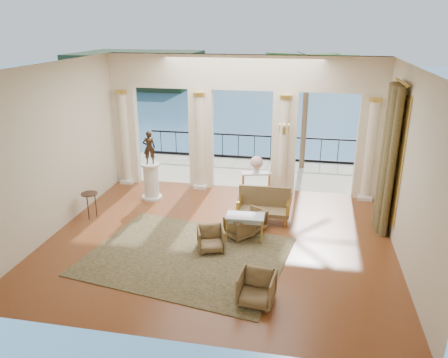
% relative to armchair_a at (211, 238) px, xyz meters
% --- Properties ---
extents(floor, '(9.00, 9.00, 0.00)m').
position_rel_armchair_a_xyz_m(floor, '(0.10, 0.58, -0.34)').
color(floor, '#461E0C').
rests_on(floor, ground).
extents(room_walls, '(9.00, 9.00, 9.00)m').
position_rel_armchair_a_xyz_m(room_walls, '(0.10, -0.54, 2.54)').
color(room_walls, beige).
rests_on(room_walls, ground).
extents(arcade, '(9.00, 0.56, 4.50)m').
position_rel_armchair_a_xyz_m(arcade, '(0.10, 4.40, 2.25)').
color(arcade, beige).
rests_on(arcade, ground).
extents(terrace, '(10.00, 3.60, 0.10)m').
position_rel_armchair_a_xyz_m(terrace, '(0.10, 6.38, -0.39)').
color(terrace, '#B3AD98').
rests_on(terrace, ground).
extents(balustrade, '(9.00, 0.06, 1.03)m').
position_rel_armchair_a_xyz_m(balustrade, '(0.10, 7.98, 0.07)').
color(balustrade, black).
rests_on(balustrade, terrace).
extents(palm_tree, '(2.00, 2.00, 4.50)m').
position_rel_armchair_a_xyz_m(palm_tree, '(2.10, 7.18, 3.75)').
color(palm_tree, '#4C3823').
rests_on(palm_tree, terrace).
extents(headland, '(22.00, 18.00, 6.00)m').
position_rel_armchair_a_xyz_m(headland, '(-29.90, 70.58, -3.34)').
color(headland, black).
rests_on(headland, sea).
extents(sea, '(160.00, 160.00, 0.00)m').
position_rel_armchair_a_xyz_m(sea, '(0.10, 60.58, -6.34)').
color(sea, teal).
rests_on(sea, ground).
extents(curtain, '(0.33, 1.40, 4.09)m').
position_rel_armchair_a_xyz_m(curtain, '(4.38, 2.08, 1.68)').
color(curtain, '#4A4327').
rests_on(curtain, ground).
extents(window_frame, '(0.04, 1.60, 3.40)m').
position_rel_armchair_a_xyz_m(window_frame, '(4.57, 2.08, 1.76)').
color(window_frame, gold).
rests_on(window_frame, room_walls).
extents(wall_sconce, '(0.30, 0.11, 0.33)m').
position_rel_armchair_a_xyz_m(wall_sconce, '(1.50, 4.09, 1.89)').
color(wall_sconce, gold).
rests_on(wall_sconce, arcade).
extents(rug, '(5.26, 4.40, 0.02)m').
position_rel_armchair_a_xyz_m(rug, '(-0.52, -0.44, -0.33)').
color(rug, '#29301A').
rests_on(rug, ground).
extents(armchair_a, '(0.82, 0.79, 0.67)m').
position_rel_armchair_a_xyz_m(armchair_a, '(0.00, 0.00, 0.00)').
color(armchair_a, '#43371C').
rests_on(armchair_a, ground).
extents(armchair_b, '(0.79, 0.74, 0.74)m').
position_rel_armchair_a_xyz_m(armchair_b, '(1.40, -1.98, 0.03)').
color(armchair_b, '#43371C').
rests_on(armchair_b, ground).
extents(armchair_c, '(0.84, 0.85, 0.65)m').
position_rel_armchair_a_xyz_m(armchair_c, '(0.87, 1.33, -0.01)').
color(armchair_c, '#43371C').
rests_on(armchair_c, ground).
extents(armchair_d, '(0.87, 0.86, 0.65)m').
position_rel_armchair_a_xyz_m(armchair_d, '(0.60, 0.85, -0.01)').
color(armchair_d, '#43371C').
rests_on(armchair_d, ground).
extents(settee, '(1.50, 0.65, 1.00)m').
position_rel_armchair_a_xyz_m(settee, '(1.12, 1.99, 0.16)').
color(settee, '#43371C').
rests_on(settee, ground).
extents(game_table, '(1.02, 0.58, 0.68)m').
position_rel_armchair_a_xyz_m(game_table, '(0.76, 0.75, 0.27)').
color(game_table, '#A4C1CD').
rests_on(game_table, ground).
extents(pedestal, '(0.66, 0.66, 1.20)m').
position_rel_armchair_a_xyz_m(pedestal, '(-2.64, 2.98, 0.24)').
color(pedestal, silver).
rests_on(pedestal, ground).
extents(statue, '(0.45, 0.37, 1.06)m').
position_rel_armchair_a_xyz_m(statue, '(-2.64, 2.98, 1.39)').
color(statue, '#312216').
rests_on(statue, pedestal).
extents(console_table, '(1.01, 0.59, 0.90)m').
position_rel_armchair_a_xyz_m(console_table, '(0.70, 3.63, 0.41)').
color(console_table, silver).
rests_on(console_table, ground).
extents(urn, '(0.41, 0.41, 0.54)m').
position_rel_armchair_a_xyz_m(urn, '(0.70, 3.63, 0.87)').
color(urn, silver).
rests_on(urn, console_table).
extents(side_table, '(0.47, 0.47, 0.77)m').
position_rel_armchair_a_xyz_m(side_table, '(-3.90, 1.24, 0.32)').
color(side_table, black).
rests_on(side_table, ground).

